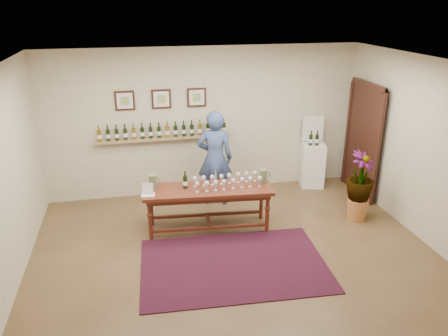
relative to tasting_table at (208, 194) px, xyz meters
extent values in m
plane|color=#503A23|center=(0.24, -0.91, -0.62)|extent=(6.00, 6.00, 0.00)
plane|color=beige|center=(0.24, 1.59, 0.78)|extent=(6.00, 0.00, 6.00)
plane|color=beige|center=(0.24, -3.41, 0.78)|extent=(6.00, 0.00, 6.00)
plane|color=beige|center=(-2.76, -0.91, 0.78)|extent=(0.00, 5.00, 5.00)
plane|color=beige|center=(3.24, -0.91, 0.78)|extent=(0.00, 5.00, 5.00)
plane|color=silver|center=(0.24, -0.91, 2.18)|extent=(6.00, 6.00, 0.00)
cube|color=#9E8556|center=(-0.56, 1.50, 0.53)|extent=(2.50, 0.16, 0.04)
cube|color=black|center=(3.18, 0.79, 0.43)|extent=(0.10, 1.00, 2.10)
cube|color=black|center=(3.13, 0.79, 0.43)|extent=(0.04, 1.12, 2.22)
cube|color=black|center=(-1.21, 1.57, 1.26)|extent=(0.35, 0.03, 0.35)
cube|color=silver|center=(-1.21, 1.55, 1.26)|extent=(0.28, 0.01, 0.28)
cube|color=#88A351|center=(-1.21, 1.55, 1.26)|extent=(0.15, 0.00, 0.15)
cube|color=black|center=(-0.56, 1.57, 1.26)|extent=(0.35, 0.03, 0.35)
cube|color=silver|center=(-0.56, 1.55, 1.26)|extent=(0.28, 0.01, 0.28)
cube|color=#88A351|center=(-0.56, 1.55, 1.26)|extent=(0.15, 0.00, 0.15)
cube|color=black|center=(0.09, 1.57, 1.26)|extent=(0.35, 0.03, 0.35)
cube|color=silver|center=(0.09, 1.55, 1.26)|extent=(0.28, 0.01, 0.28)
cube|color=#88A351|center=(0.09, 1.55, 1.26)|extent=(0.15, 0.00, 0.15)
cube|color=#4D0D10|center=(0.16, -1.15, -0.62)|extent=(2.75, 1.92, 0.01)
cube|color=#4A1C12|center=(0.00, 0.00, 0.08)|extent=(2.12, 0.84, 0.06)
cube|color=#4A1C12|center=(0.00, 0.00, 0.02)|extent=(2.00, 0.72, 0.09)
cylinder|color=#4A1C12|center=(-0.96, -0.15, -0.28)|extent=(0.07, 0.07, 0.68)
cylinder|color=#4A1C12|center=(0.91, -0.32, -0.28)|extent=(0.07, 0.07, 0.68)
cylinder|color=#4A1C12|center=(-0.91, 0.32, -0.28)|extent=(0.07, 0.07, 0.68)
cylinder|color=#4A1C12|center=(0.96, 0.15, -0.28)|extent=(0.07, 0.07, 0.68)
cube|color=#4A1C12|center=(-0.02, -0.23, -0.49)|extent=(1.88, 0.22, 0.05)
cube|color=#4A1C12|center=(0.02, 0.23, -0.49)|extent=(1.88, 0.22, 0.05)
cube|color=#4A1C12|center=(0.00, 0.00, -0.49)|extent=(0.09, 0.47, 0.05)
cube|color=silver|center=(-0.96, -0.05, 0.20)|extent=(0.22, 0.17, 0.19)
cube|color=white|center=(2.39, 1.32, -0.18)|extent=(0.54, 0.54, 0.89)
cube|color=silver|center=(2.40, 1.45, 0.55)|extent=(0.41, 0.12, 0.57)
cone|color=#B7723D|center=(2.56, -0.24, -0.43)|extent=(0.37, 0.37, 0.39)
imported|color=#193E1C|center=(2.56, -0.24, 0.10)|extent=(0.78, 0.78, 0.67)
imported|color=#395188|center=(0.30, 0.94, 0.26)|extent=(0.72, 0.55, 1.77)
camera|label=1|loc=(-1.13, -6.34, 2.96)|focal=35.00mm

